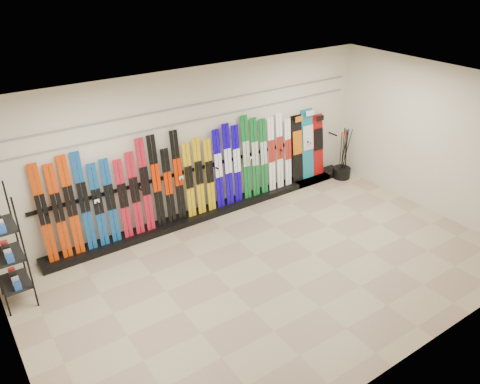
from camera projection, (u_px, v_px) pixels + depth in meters
floor at (275, 271)px, 7.98m from camera, size 8.00×8.00×0.00m
back_wall at (198, 144)px, 9.12m from camera, size 8.00×0.00×8.00m
left_wall at (1, 286)px, 5.28m from camera, size 0.00×5.00×5.00m
right_wall at (435, 140)px, 9.30m from camera, size 0.00×5.00×5.00m
ceiling at (282, 99)px, 6.60m from camera, size 8.00×8.00×0.00m
ski_rack_base at (216, 210)px, 9.73m from camera, size 8.00×0.40×0.12m
skis at (183, 179)px, 9.00m from camera, size 5.38×0.21×1.81m
snowboards at (307, 146)px, 10.68m from camera, size 0.93×0.25×1.60m
accessory_rack at (7, 250)px, 6.89m from camera, size 0.40×0.60×1.90m
pole_bin at (341, 173)px, 11.19m from camera, size 0.42×0.42×0.25m
ski_poles at (344, 154)px, 10.99m from camera, size 0.38×0.22×1.18m
slatwall_rail_0 at (198, 120)px, 8.87m from camera, size 7.60×0.02×0.03m
slatwall_rail_1 at (197, 104)px, 8.73m from camera, size 7.60×0.02×0.03m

